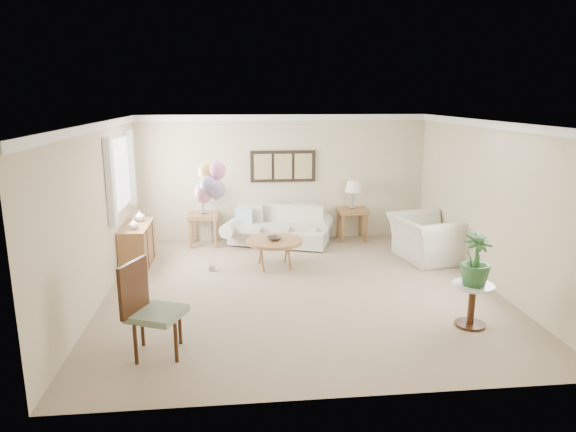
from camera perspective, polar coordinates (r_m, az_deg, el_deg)
The scene contains 18 objects.
ground_plane at distance 8.16m, azimuth 1.48°, elevation -8.14°, with size 6.00×6.00×0.00m, color tan.
room_shell at distance 7.80m, azimuth 0.66°, elevation 3.29°, with size 6.04×6.04×2.60m.
wall_art_triptych at distance 10.64m, azimuth -0.55°, elevation 5.54°, with size 1.35×0.06×0.65m.
sofa at distance 10.48m, azimuth -1.02°, elevation -1.47°, with size 2.41×1.42×0.80m.
end_table_left at distance 10.50m, azimuth -9.39°, elevation -0.29°, with size 0.60×0.55×0.66m.
end_table_right at distance 10.85m, azimuth 7.15°, elevation 0.27°, with size 0.61×0.56×0.67m.
lamp_left at distance 10.38m, azimuth -9.51°, elevation 2.68°, with size 0.33×0.33×0.59m.
lamp_right at distance 10.74m, azimuth 7.24°, elevation 3.20°, with size 0.34×0.34×0.59m.
coffee_table at distance 9.04m, azimuth -1.49°, elevation -2.88°, with size 1.00×1.00×0.50m.
decor_bowl at distance 8.98m, azimuth -1.55°, elevation -2.52°, with size 0.25×0.25×0.06m, color #322B27.
armchair at distance 9.81m, azimuth 15.19°, elevation -2.39°, with size 1.26×1.10×0.82m, color beige.
side_table at distance 7.19m, azimuth 19.81°, elevation -8.21°, with size 0.54×0.54×0.58m.
potted_plant at distance 7.00m, azimuth 20.12°, elevation -4.55°, with size 0.39×0.39×0.70m, color #2E5527.
accent_chair at distance 6.22m, azimuth -15.15°, elevation -9.70°, with size 0.74×0.73×1.15m.
credenza at distance 9.56m, azimuth -16.38°, elevation -3.12°, with size 0.46×1.20×0.74m.
vase_white at distance 9.17m, azimuth -16.75°, elevation -0.85°, with size 0.17×0.17×0.18m, color silver.
vase_sage at distance 9.72m, azimuth -16.15°, elevation 0.03°, with size 0.19×0.19×0.20m, color silver.
balloon_cluster at distance 8.70m, azimuth -8.62°, elevation 3.65°, with size 0.53×0.52×1.91m.
Camera 1 is at (-1.01, -7.53, 2.97)m, focal length 32.00 mm.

